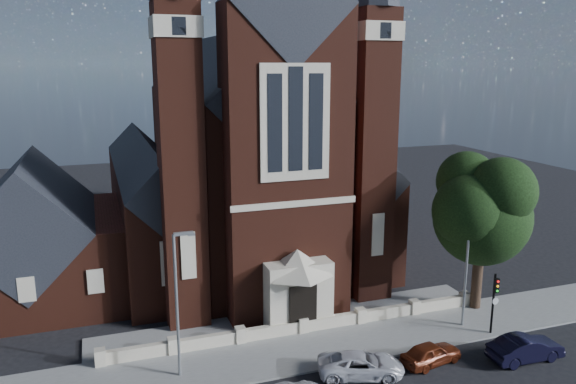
# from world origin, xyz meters

# --- Properties ---
(ground) EXTENTS (120.00, 120.00, 0.00)m
(ground) POSITION_xyz_m (0.00, 15.00, 0.00)
(ground) COLOR black
(ground) RESTS_ON ground
(pavement_strip) EXTENTS (60.00, 5.00, 0.12)m
(pavement_strip) POSITION_xyz_m (0.00, 4.50, 0.00)
(pavement_strip) COLOR slate
(pavement_strip) RESTS_ON ground
(forecourt_paving) EXTENTS (26.00, 3.00, 0.14)m
(forecourt_paving) POSITION_xyz_m (0.00, 8.50, 0.00)
(forecourt_paving) COLOR slate
(forecourt_paving) RESTS_ON ground
(forecourt_wall) EXTENTS (24.00, 0.40, 0.90)m
(forecourt_wall) POSITION_xyz_m (0.00, 6.50, 0.00)
(forecourt_wall) COLOR beige
(forecourt_wall) RESTS_ON ground
(church) EXTENTS (20.01, 34.90, 29.20)m
(church) POSITION_xyz_m (-0.00, 22.94, 8.19)
(church) COLOR #4A1F13
(church) RESTS_ON ground
(parish_hall) EXTENTS (12.00, 12.20, 10.24)m
(parish_hall) POSITION_xyz_m (-16.00, 18.00, 4.01)
(parish_hall) COLOR #4A1F13
(parish_hall) RESTS_ON ground
(street_tree) EXTENTS (6.40, 6.60, 10.70)m
(street_tree) POSITION_xyz_m (12.60, 5.71, 6.96)
(street_tree) COLOR black
(street_tree) RESTS_ON ground
(street_lamp_left) EXTENTS (1.16, 0.22, 8.09)m
(street_lamp_left) POSITION_xyz_m (-7.91, 4.00, 4.60)
(street_lamp_left) COLOR gray
(street_lamp_left) RESTS_ON ground
(street_lamp_right) EXTENTS (1.16, 0.22, 8.09)m
(street_lamp_right) POSITION_xyz_m (10.09, 4.00, 4.60)
(street_lamp_right) COLOR gray
(street_lamp_right) RESTS_ON ground
(traffic_signal) EXTENTS (0.28, 0.42, 4.00)m
(traffic_signal) POSITION_xyz_m (11.00, 2.43, 2.58)
(traffic_signal) COLOR black
(traffic_signal) RESTS_ON ground
(car_white_suv) EXTENTS (5.08, 3.46, 1.29)m
(car_white_suv) POSITION_xyz_m (1.23, 0.89, 0.65)
(car_white_suv) COLOR silver
(car_white_suv) RESTS_ON ground
(car_dark_red) EXTENTS (3.92, 2.17, 1.26)m
(car_dark_red) POSITION_xyz_m (5.50, 0.72, 0.63)
(car_dark_red) COLOR #642511
(car_dark_red) RESTS_ON ground
(car_navy) EXTENTS (4.41, 1.59, 1.45)m
(car_navy) POSITION_xyz_m (10.77, -0.71, 0.72)
(car_navy) COLOR black
(car_navy) RESTS_ON ground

